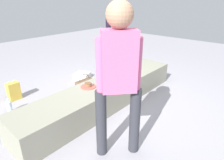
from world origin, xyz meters
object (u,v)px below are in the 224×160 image
Objects in this scene: water_bottle_near_gift at (102,79)px; water_bottle_far_side at (9,106)px; child_seated at (109,68)px; handbag_black_leather at (117,73)px; cake_box_white at (82,76)px; handbag_brown_canvas at (85,85)px; cake_plate at (88,86)px; adult_standing at (119,71)px; gift_bag at (14,91)px.

water_bottle_near_gift is 1.05× the size of water_bottle_far_side.
child_seated is 1.14m from handbag_black_leather.
cake_box_white is 0.61m from handbag_brown_canvas.
cake_box_white is (0.76, 1.03, -0.33)m from cake_plate.
handbag_brown_canvas is at bearing 175.69° from handbag_black_leather.
gift_bag is at bearing 95.61° from adult_standing.
child_seated is 1.14m from adult_standing.
water_bottle_near_gift is 0.54m from cake_box_white.
gift_bag is 1.47× the size of water_bottle_far_side.
adult_standing is at bearing -84.39° from gift_bag.
child_seated reaches higher than water_bottle_near_gift.
child_seated is 1.48× the size of handbag_brown_canvas.
cake_box_white is at bearing 130.54° from handbag_black_leather.
child_seated reaches higher than cake_plate.
cake_box_white is at bearing 70.08° from child_seated.
water_bottle_near_gift is 0.44m from handbag_black_leather.
gift_bag is at bearing 174.34° from cake_box_white.
adult_standing reaches higher than handbag_black_leather.
gift_bag is at bearing 117.00° from cake_plate.
water_bottle_far_side reaches higher than cake_box_white.
gift_bag is 1.16m from handbag_brown_canvas.
gift_bag reaches higher than water_bottle_far_side.
water_bottle_near_gift is (1.18, 1.37, -0.83)m from adult_standing.
water_bottle_near_gift is at bearing 31.82° from cake_plate.
water_bottle_far_side is at bearing 104.40° from adult_standing.
child_seated is 1.57× the size of handbag_black_leather.
cake_plate reaches higher than handbag_brown_canvas.
handbag_black_leather is (0.47, -0.55, 0.06)m from cake_box_white.
cake_plate is 1.33m from gift_bag.
water_bottle_near_gift is 0.77× the size of handbag_black_leather.
handbag_black_leather is at bearing -1.02° from water_bottle_near_gift.
adult_standing is 4.65× the size of gift_bag.
handbag_brown_canvas is (0.78, 1.43, -0.83)m from adult_standing.
water_bottle_near_gift is at bearing -26.03° from gift_bag.
handbag_black_leather is at bearing 21.44° from cake_plate.
cake_plate reaches higher than water_bottle_far_side.
child_seated is at bearing -146.89° from handbag_black_leather.
water_bottle_far_side is 0.74× the size of handbag_black_leather.
child_seated reaches higher than gift_bag.
child_seated is at bearing -53.00° from gift_bag.
cake_plate is 0.73× the size of handbag_black_leather.
handbag_brown_canvas reaches higher than cake_box_white.
cake_box_white is 0.72m from handbag_black_leather.
handbag_black_leather reaches higher than cake_box_white.
water_bottle_near_gift is 0.73× the size of handbag_brown_canvas.
gift_bag is (-0.20, 2.04, -0.79)m from adult_standing.
gift_bag is 1.02× the size of handbag_brown_canvas.
water_bottle_near_gift is (0.44, 0.58, -0.47)m from child_seated.
adult_standing is 5.38× the size of cake_box_white.
cake_box_white is at bearing -5.66° from gift_bag.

